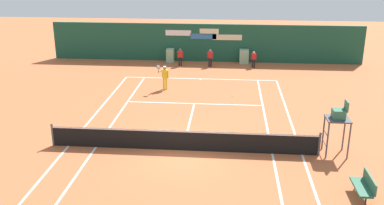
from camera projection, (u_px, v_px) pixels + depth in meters
ground_plane at (184, 145)px, 20.17m from camera, size 80.00×80.00×0.01m
tennis_net at (183, 140)px, 19.46m from camera, size 12.10×0.10×1.07m
sponsor_back_wall at (205, 43)px, 35.12m from camera, size 25.00×1.02×3.03m
umpire_chair at (338, 118)px, 18.74m from camera, size 1.00×1.00×2.49m
player_bench at (364, 185)px, 15.70m from camera, size 0.54×1.43×0.88m
player_on_baseline at (165, 75)px, 28.01m from camera, size 0.73×0.64×1.78m
ball_kid_centre_post at (254, 58)px, 33.39m from camera, size 0.43×0.18×1.28m
ball_kid_right_post at (210, 57)px, 33.65m from camera, size 0.45×0.22×1.36m
ball_kid_left_post at (180, 56)px, 33.84m from camera, size 0.46×0.21×1.38m
tennis_ball_by_sideline at (232, 96)px, 26.86m from camera, size 0.07×0.07×0.07m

